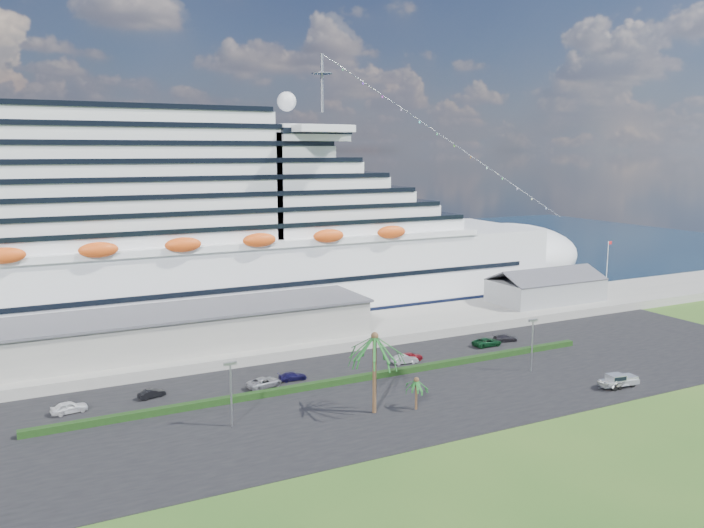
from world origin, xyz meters
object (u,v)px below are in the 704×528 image
pickup_truck (619,380)px  cruise_ship (177,240)px  boat_trailer (614,382)px  parked_car_3 (293,376)px

pickup_truck → cruise_ship: bearing=125.4°
cruise_ship → boat_trailer: 83.65m
cruise_ship → pickup_truck: size_ratio=32.23×
parked_car_3 → pickup_truck: size_ratio=0.72×
parked_car_3 → boat_trailer: bearing=-118.7°
pickup_truck → boat_trailer: 1.16m
cruise_ship → pickup_truck: cruise_ship is taller
cruise_ship → boat_trailer: (46.73, -67.61, -15.56)m
boat_trailer → pickup_truck: bearing=10.7°
parked_car_3 → boat_trailer: 46.81m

